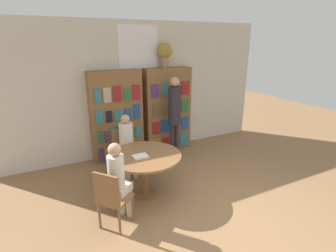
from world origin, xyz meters
TOP-DOWN VIEW (x-y plane):
  - ground_plane at (0.00, 0.00)m, footprint 16.00×16.00m
  - wall_back at (0.00, 3.25)m, footprint 6.40×0.07m
  - bookshelf_left at (-0.62, 3.05)m, footprint 1.13×0.34m
  - bookshelf_right at (0.62, 3.05)m, footprint 1.13×0.34m
  - flower_vase at (0.56, 3.06)m, footprint 0.34×0.34m
  - reading_table at (-0.65, 1.38)m, footprint 1.25×1.25m
  - chair_near_camera at (-1.39, 0.77)m, footprint 0.56×0.56m
  - chair_left_side at (-0.70, 2.34)m, footprint 0.42×0.42m
  - seated_reader_left at (-0.69, 2.16)m, footprint 0.29×0.38m
  - seated_reader_right at (-1.24, 0.89)m, footprint 0.40×0.38m
  - librarian_standing at (0.55, 2.55)m, footprint 0.27×0.54m
  - open_book_on_table at (-0.74, 1.32)m, footprint 0.24×0.18m

SIDE VIEW (x-z plane):
  - ground_plane at x=0.00m, z-range 0.00..0.00m
  - chair_near_camera at x=-1.39m, z-range 0.06..0.96m
  - chair_left_side at x=-0.70m, z-range 0.06..0.96m
  - reading_table at x=-0.65m, z-range 0.26..1.01m
  - seated_reader_right at x=-1.24m, z-range 0.08..1.34m
  - seated_reader_left at x=-0.69m, z-range 0.09..1.34m
  - open_book_on_table at x=-0.74m, z-range 0.75..0.78m
  - bookshelf_right at x=0.62m, z-range 0.00..1.98m
  - bookshelf_left at x=-0.62m, z-range 0.00..1.98m
  - librarian_standing at x=0.55m, z-range 0.20..2.04m
  - wall_back at x=0.00m, z-range 0.01..3.01m
  - flower_vase at x=0.56m, z-range 2.06..2.60m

